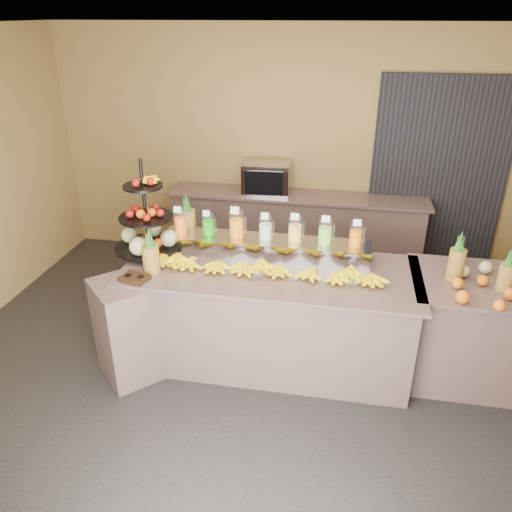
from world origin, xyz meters
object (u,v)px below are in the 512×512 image
(right_fruit_pile, at_px, (480,281))
(oven_warmer, at_px, (267,178))
(pitcher_tray, at_px, (265,247))
(condiment_caddy, at_px, (135,278))
(banana_heap, at_px, (262,265))
(fruit_stand, at_px, (151,229))

(right_fruit_pile, relative_size, oven_warmer, 0.90)
(pitcher_tray, xyz_separation_m, condiment_caddy, (-0.97, -0.66, -0.06))
(right_fruit_pile, bearing_deg, banana_heap, -179.62)
(pitcher_tray, distance_m, condiment_caddy, 1.17)
(banana_heap, height_order, fruit_stand, fruit_stand)
(pitcher_tray, distance_m, right_fruit_pile, 1.77)
(pitcher_tray, height_order, banana_heap, banana_heap)
(pitcher_tray, relative_size, banana_heap, 0.91)
(pitcher_tray, bearing_deg, condiment_caddy, -145.48)
(fruit_stand, relative_size, oven_warmer, 1.56)
(right_fruit_pile, bearing_deg, fruit_stand, 175.80)
(fruit_stand, xyz_separation_m, right_fruit_pile, (2.75, -0.20, -0.14))
(fruit_stand, bearing_deg, condiment_caddy, -87.77)
(banana_heap, relative_size, condiment_caddy, 9.21)
(banana_heap, height_order, oven_warmer, oven_warmer)
(pitcher_tray, relative_size, condiment_caddy, 8.37)
(fruit_stand, distance_m, condiment_caddy, 0.57)
(fruit_stand, height_order, oven_warmer, fruit_stand)
(right_fruit_pile, xyz_separation_m, oven_warmer, (-2.01, 2.01, 0.10))
(pitcher_tray, height_order, condiment_caddy, pitcher_tray)
(pitcher_tray, distance_m, oven_warmer, 1.69)
(pitcher_tray, xyz_separation_m, banana_heap, (0.03, -0.35, -0.01))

